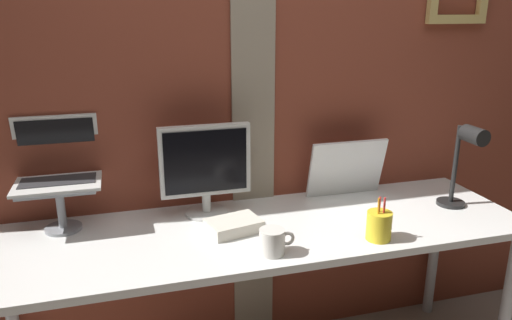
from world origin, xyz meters
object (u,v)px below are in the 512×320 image
(monitor, at_px, (205,166))
(laptop, at_px, (58,162))
(whiteboard_panel, at_px, (347,168))
(coffee_mug, at_px, (273,242))
(desk_lamp, at_px, (465,158))
(pen_cup, at_px, (379,226))

(monitor, height_order, laptop, laptop)
(laptop, bearing_deg, monitor, -6.92)
(whiteboard_panel, height_order, coffee_mug, whiteboard_panel)
(desk_lamp, height_order, coffee_mug, desk_lamp)
(desk_lamp, bearing_deg, coffee_mug, -169.74)
(laptop, xyz_separation_m, whiteboard_panel, (1.22, -0.04, -0.12))
(laptop, distance_m, desk_lamp, 1.65)
(monitor, height_order, whiteboard_panel, monitor)
(coffee_mug, bearing_deg, whiteboard_panel, 41.88)
(desk_lamp, bearing_deg, laptop, 168.97)
(monitor, xyz_separation_m, desk_lamp, (1.05, -0.25, 0.02))
(monitor, relative_size, laptop, 1.21)
(laptop, distance_m, coffee_mug, 0.90)
(coffee_mug, bearing_deg, laptop, 146.79)
(pen_cup, bearing_deg, desk_lamp, 18.74)
(desk_lamp, distance_m, coffee_mug, 0.93)
(whiteboard_panel, bearing_deg, desk_lamp, -35.13)
(whiteboard_panel, distance_m, coffee_mug, 0.67)
(laptop, bearing_deg, desk_lamp, -11.03)
(desk_lamp, relative_size, pen_cup, 2.19)
(desk_lamp, bearing_deg, pen_cup, -161.26)
(monitor, bearing_deg, whiteboard_panel, 2.95)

